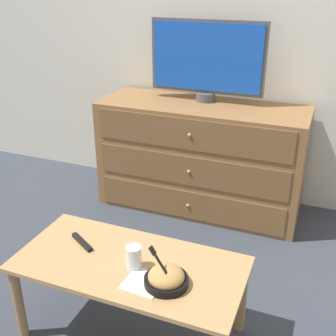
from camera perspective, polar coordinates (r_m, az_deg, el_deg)
name	(u,v)px	position (r m, az deg, el deg)	size (l,w,h in m)	color
ground_plane	(226,191)	(3.30, 7.91, -3.08)	(12.00, 12.00, 0.00)	#383D47
wall_back	(239,13)	(2.96, 9.58, 20.02)	(12.00, 0.05, 2.60)	silver
dresser	(201,157)	(2.93, 4.45, 1.47)	(1.38, 0.51, 0.75)	olive
tv	(207,59)	(2.83, 5.32, 14.47)	(0.76, 0.13, 0.52)	#515156
coffee_table	(130,273)	(1.90, -5.19, -13.97)	(1.00, 0.48, 0.40)	tan
takeout_bowl	(166,278)	(1.73, -0.24, -14.69)	(0.18, 0.18, 0.17)	black
drink_cup	(134,259)	(1.81, -4.66, -12.13)	(0.07, 0.07, 0.10)	beige
napkin	(144,282)	(1.76, -3.30, -15.19)	(0.16, 0.16, 0.00)	silver
remote_control	(82,242)	(2.00, -11.57, -9.78)	(0.15, 0.10, 0.02)	black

